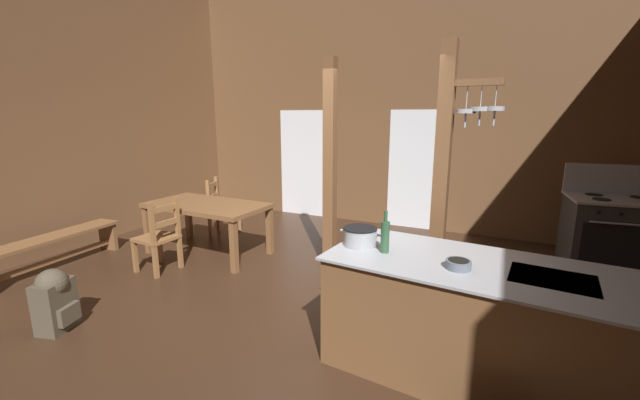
# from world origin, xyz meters

# --- Properties ---
(ground_plane) EXTENTS (8.58, 7.72, 0.10)m
(ground_plane) POSITION_xyz_m (0.00, 0.00, -0.05)
(ground_plane) COLOR #382316
(wall_back) EXTENTS (8.58, 0.14, 4.29)m
(wall_back) POSITION_xyz_m (0.00, 3.53, 2.15)
(wall_back) COLOR brown
(wall_back) RESTS_ON ground_plane
(wall_left) EXTENTS (0.14, 7.72, 4.29)m
(wall_left) POSITION_xyz_m (-3.96, 0.00, 2.15)
(wall_left) COLOR brown
(wall_left) RESTS_ON ground_plane
(glazed_door_back_left) EXTENTS (1.00, 0.01, 2.05)m
(glazed_door_back_left) POSITION_xyz_m (-1.75, 3.46, 1.02)
(glazed_door_back_left) COLOR white
(glazed_door_back_left) RESTS_ON ground_plane
(glazed_panel_back_right) EXTENTS (0.84, 0.01, 2.05)m
(glazed_panel_back_right) POSITION_xyz_m (0.39, 3.46, 1.02)
(glazed_panel_back_right) COLOR white
(glazed_panel_back_right) RESTS_ON ground_plane
(kitchen_island) EXTENTS (2.24, 1.15, 0.90)m
(kitchen_island) POSITION_xyz_m (1.72, -0.39, 0.45)
(kitchen_island) COLOR brown
(kitchen_island) RESTS_ON ground_plane
(stove_range) EXTENTS (1.22, 0.92, 1.32)m
(stove_range) POSITION_xyz_m (3.19, 2.69, 0.48)
(stove_range) COLOR #323232
(stove_range) RESTS_ON ground_plane
(support_post_with_pot_rack) EXTENTS (0.58, 0.19, 2.64)m
(support_post_with_pot_rack) POSITION_xyz_m (1.30, 0.66, 1.41)
(support_post_with_pot_rack) COLOR brown
(support_post_with_pot_rack) RESTS_ON ground_plane
(support_post_center) EXTENTS (0.14, 0.14, 2.64)m
(support_post_center) POSITION_xyz_m (-0.17, 1.20, 1.32)
(support_post_center) COLOR brown
(support_post_center) RESTS_ON ground_plane
(dining_table) EXTENTS (1.73, 0.96, 0.74)m
(dining_table) POSITION_xyz_m (-1.92, 0.86, 0.65)
(dining_table) COLOR brown
(dining_table) RESTS_ON ground_plane
(ladderback_chair_near_window) EXTENTS (0.57, 0.57, 0.95)m
(ladderback_chair_near_window) POSITION_xyz_m (-2.34, 1.66, 0.45)
(ladderback_chair_near_window) COLOR olive
(ladderback_chair_near_window) RESTS_ON ground_plane
(ladderback_chair_by_post) EXTENTS (0.46, 0.46, 0.95)m
(ladderback_chair_by_post) POSITION_xyz_m (-2.04, 0.09, 0.45)
(ladderback_chair_by_post) COLOR olive
(ladderback_chair_by_post) RESTS_ON ground_plane
(bench_along_left_wall) EXTENTS (0.46, 1.72, 0.44)m
(bench_along_left_wall) POSITION_xyz_m (-3.35, -0.44, 0.31)
(bench_along_left_wall) COLOR brown
(bench_along_left_wall) RESTS_ON ground_plane
(backpack) EXTENTS (0.36, 0.37, 0.60)m
(backpack) POSITION_xyz_m (-1.79, -1.35, 0.31)
(backpack) COLOR #4C4233
(backpack) RESTS_ON ground_plane
(stockpot_on_counter) EXTENTS (0.35, 0.28, 0.15)m
(stockpot_on_counter) POSITION_xyz_m (0.81, -0.36, 0.98)
(stockpot_on_counter) COLOR #A8AAB2
(stockpot_on_counter) RESTS_ON kitchen_island
(mixing_bowl_on_counter) EXTENTS (0.18, 0.18, 0.06)m
(mixing_bowl_on_counter) POSITION_xyz_m (1.60, -0.53, 0.94)
(mixing_bowl_on_counter) COLOR slate
(mixing_bowl_on_counter) RESTS_ON kitchen_island
(bottle_tall_on_counter) EXTENTS (0.07, 0.07, 0.34)m
(bottle_tall_on_counter) POSITION_xyz_m (1.04, -0.43, 1.04)
(bottle_tall_on_counter) COLOR #2D5638
(bottle_tall_on_counter) RESTS_ON kitchen_island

